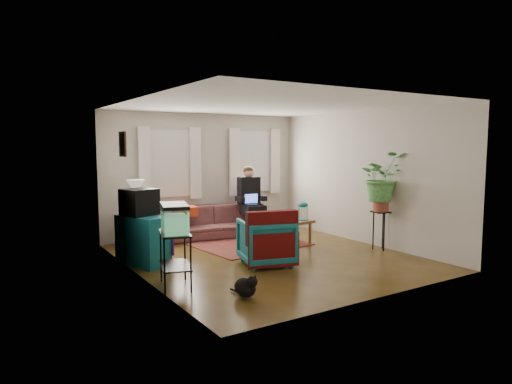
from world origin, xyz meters
TOP-DOWN VIEW (x-y plane):
  - floor at (0.00, 0.00)m, footprint 4.50×5.00m
  - ceiling at (0.00, 0.00)m, footprint 4.50×5.00m
  - wall_back at (0.00, 2.50)m, footprint 4.50×0.01m
  - wall_front at (0.00, -2.50)m, footprint 4.50×0.01m
  - wall_left at (-2.25, 0.00)m, footprint 0.01×5.00m
  - wall_right at (2.25, 0.00)m, footprint 0.01×5.00m
  - window_left at (-0.80, 2.48)m, footprint 1.08×0.04m
  - window_right at (1.25, 2.48)m, footprint 1.08×0.04m
  - curtains_left at (-0.80, 2.40)m, footprint 1.36×0.06m
  - curtains_right at (1.25, 2.40)m, footprint 1.36×0.06m
  - picture_frame at (-2.21, 0.85)m, footprint 0.04×0.32m
  - area_rug at (0.24, 1.01)m, footprint 2.16×1.80m
  - sofa at (0.03, 2.05)m, footprint 2.35×1.20m
  - seated_person at (0.83, 1.94)m, footprint 0.65×0.76m
  - side_table at (-1.65, 2.09)m, footprint 0.52×0.52m
  - table_lamp at (-1.65, 2.09)m, footprint 0.39×0.39m
  - dresser at (-1.99, 0.68)m, footprint 0.72×0.99m
  - crt_tv at (-2.00, 0.77)m, footprint 0.61×0.59m
  - aquarium_stand at (-2.00, -0.70)m, footprint 0.55×0.76m
  - aquarium at (-2.00, -0.70)m, footprint 0.50×0.69m
  - black_cat at (-1.42, -1.58)m, footprint 0.28×0.39m
  - armchair at (-0.30, -0.38)m, footprint 0.97×0.93m
  - serape_throw at (-0.38, -0.69)m, footprint 0.85×0.40m
  - coffee_table at (0.63, 0.51)m, footprint 1.27×0.80m
  - cup_a at (0.38, 0.37)m, footprint 0.15×0.15m
  - cup_b at (0.71, 0.32)m, footprint 0.12×0.12m
  - bowl at (0.95, 0.66)m, footprint 0.26×0.26m
  - snack_tray at (0.29, 0.63)m, footprint 0.42×0.42m
  - birdcage at (1.07, 0.40)m, footprint 0.22×0.22m
  - plant_stand at (2.05, -0.64)m, footprint 0.36×0.36m
  - potted_plant at (2.05, -0.64)m, footprint 0.94×0.86m

SIDE VIEW (x-z plane):
  - floor at x=0.00m, z-range -0.01..0.01m
  - area_rug at x=0.24m, z-range 0.00..0.01m
  - black_cat at x=-1.42m, z-range 0.00..0.31m
  - coffee_table at x=0.63m, z-range 0.00..0.50m
  - side_table at x=-1.65m, z-range 0.00..0.67m
  - plant_stand at x=2.05m, z-range 0.00..0.72m
  - aquarium_stand at x=-2.00m, z-range 0.00..0.76m
  - dresser at x=-1.99m, z-range 0.00..0.80m
  - armchair at x=-0.30m, z-range 0.00..0.82m
  - sofa at x=0.03m, z-range 0.00..0.88m
  - snack_tray at x=0.29m, z-range 0.50..0.54m
  - bowl at x=0.95m, z-range 0.50..0.56m
  - cup_b at x=0.71m, z-range 0.50..0.60m
  - cup_a at x=0.38m, z-range 0.50..0.60m
  - serape_throw at x=-0.38m, z-range 0.24..0.92m
  - seated_person at x=0.83m, z-range 0.00..1.34m
  - birdcage at x=1.07m, z-range 0.50..0.85m
  - aquarium at x=-2.00m, z-range 0.76..1.16m
  - table_lamp at x=-1.65m, z-range 0.65..1.27m
  - crt_tv at x=-2.00m, z-range 0.80..1.23m
  - potted_plant at x=2.05m, z-range 0.76..1.67m
  - wall_back at x=0.00m, z-range 0.00..2.60m
  - wall_front at x=0.00m, z-range 0.00..2.60m
  - wall_left at x=-2.25m, z-range 0.00..2.60m
  - wall_right at x=2.25m, z-range 0.00..2.60m
  - curtains_left at x=-0.80m, z-range 0.80..2.30m
  - curtains_right at x=1.25m, z-range 0.80..2.30m
  - window_left at x=-0.80m, z-range 0.86..2.24m
  - window_right at x=1.25m, z-range 0.86..2.24m
  - picture_frame at x=-2.21m, z-range 1.75..2.15m
  - ceiling at x=0.00m, z-range 2.60..2.60m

